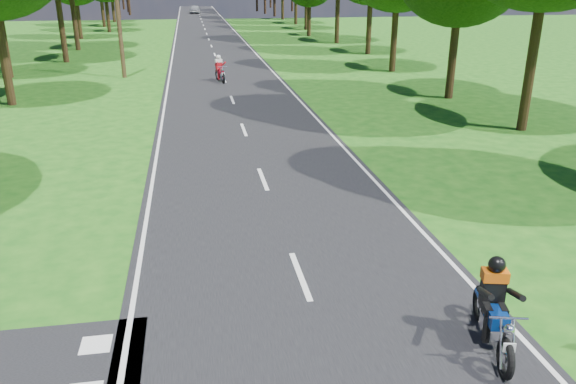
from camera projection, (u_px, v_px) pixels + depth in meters
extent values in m
plane|color=#165112|center=(322.00, 333.00, 9.68)|extent=(160.00, 160.00, 0.00)
cube|color=black|center=(209.00, 39.00, 55.70)|extent=(7.00, 140.00, 0.02)
cube|color=silver|center=(300.00, 275.00, 11.51)|extent=(0.12, 2.00, 0.01)
cube|color=silver|center=(263.00, 179.00, 17.03)|extent=(0.12, 2.00, 0.01)
cube|color=silver|center=(244.00, 130.00, 22.55)|extent=(0.12, 2.00, 0.01)
cube|color=silver|center=(232.00, 100.00, 28.08)|extent=(0.12, 2.00, 0.01)
cube|color=silver|center=(224.00, 80.00, 33.60)|extent=(0.12, 2.00, 0.01)
cube|color=silver|center=(219.00, 65.00, 39.12)|extent=(0.12, 2.00, 0.01)
cube|color=silver|center=(215.00, 54.00, 44.65)|extent=(0.12, 2.00, 0.01)
cube|color=silver|center=(211.00, 46.00, 50.17)|extent=(0.12, 2.00, 0.01)
cube|color=silver|center=(209.00, 39.00, 55.69)|extent=(0.12, 2.00, 0.01)
cube|color=silver|center=(207.00, 34.00, 61.21)|extent=(0.12, 2.00, 0.01)
cube|color=silver|center=(205.00, 29.00, 66.74)|extent=(0.12, 2.00, 0.01)
cube|color=silver|center=(203.00, 25.00, 72.26)|extent=(0.12, 2.00, 0.01)
cube|color=silver|center=(202.00, 22.00, 77.78)|extent=(0.12, 2.00, 0.01)
cube|color=silver|center=(201.00, 19.00, 83.31)|extent=(0.12, 2.00, 0.01)
cube|color=silver|center=(200.00, 16.00, 88.83)|extent=(0.12, 2.00, 0.01)
cube|color=silver|center=(199.00, 14.00, 94.35)|extent=(0.12, 2.00, 0.01)
cube|color=silver|center=(198.00, 12.00, 99.88)|extent=(0.12, 2.00, 0.01)
cube|color=silver|center=(198.00, 10.00, 105.40)|extent=(0.12, 2.00, 0.01)
cube|color=silver|center=(197.00, 9.00, 110.92)|extent=(0.12, 2.00, 0.01)
cube|color=silver|center=(196.00, 7.00, 116.44)|extent=(0.12, 2.00, 0.01)
cube|color=silver|center=(175.00, 40.00, 55.17)|extent=(0.10, 140.00, 0.01)
cube|color=silver|center=(242.00, 39.00, 56.21)|extent=(0.10, 140.00, 0.01)
cube|color=silver|center=(96.00, 344.00, 9.34)|extent=(0.50, 0.50, 0.01)
cylinder|color=black|center=(5.00, 64.00, 26.41)|extent=(0.40, 0.40, 3.91)
cylinder|color=black|center=(5.00, 46.00, 33.82)|extent=(0.40, 0.40, 3.79)
cylinder|color=black|center=(62.00, 31.00, 39.96)|extent=(0.40, 0.40, 4.32)
cylinder|color=black|center=(75.00, 23.00, 46.78)|extent=(0.40, 0.40, 4.40)
cylinder|color=black|center=(79.00, 22.00, 55.69)|extent=(0.40, 0.40, 3.20)
cylinder|color=black|center=(108.00, 17.00, 62.77)|extent=(0.40, 0.40, 3.22)
cylinder|color=black|center=(103.00, 12.00, 69.60)|extent=(0.40, 0.40, 3.61)
cylinder|color=black|center=(114.00, 12.00, 77.03)|extent=(0.40, 0.40, 2.67)
cylinder|color=black|center=(119.00, 7.00, 85.35)|extent=(0.40, 0.40, 3.09)
cylinder|color=black|center=(129.00, 1.00, 91.25)|extent=(0.40, 0.40, 4.48)
cylinder|color=black|center=(127.00, 0.00, 99.41)|extent=(0.40, 0.40, 4.09)
cylinder|color=black|center=(530.00, 73.00, 21.84)|extent=(0.40, 0.40, 4.56)
cylinder|color=black|center=(452.00, 63.00, 27.98)|extent=(0.40, 0.40, 3.49)
cylinder|color=black|center=(394.00, 42.00, 36.15)|extent=(0.40, 0.40, 3.69)
cylinder|color=black|center=(369.00, 30.00, 44.45)|extent=(0.40, 0.40, 3.74)
cylinder|color=black|center=(337.00, 17.00, 51.86)|extent=(0.40, 0.40, 4.64)
cylinder|color=black|center=(309.00, 22.00, 58.62)|extent=(0.40, 0.40, 2.91)
cylinder|color=black|center=(306.00, 13.00, 65.52)|extent=(0.40, 0.40, 3.88)
cylinder|color=black|center=(296.00, 8.00, 73.31)|extent=(0.40, 0.40, 4.18)
cylinder|color=black|center=(283.00, 3.00, 81.44)|extent=(0.40, 0.40, 4.63)
cylinder|color=black|center=(274.00, 5.00, 88.35)|extent=(0.40, 0.40, 3.36)
cylinder|color=black|center=(265.00, 1.00, 94.79)|extent=(0.40, 0.40, 4.09)
cylinder|color=black|center=(102.00, 3.00, 93.96)|extent=(0.40, 0.40, 3.52)
cylinder|color=#382616|center=(118.00, 9.00, 33.07)|extent=(0.26, 0.26, 8.00)
imported|color=#A8ABAF|center=(195.00, 9.00, 95.64)|extent=(2.04, 4.35, 1.44)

